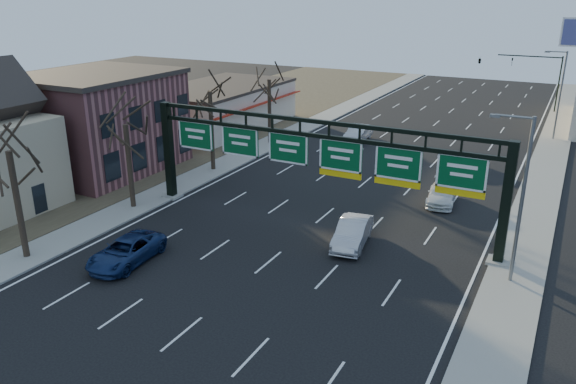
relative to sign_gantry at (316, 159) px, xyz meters
The scene contains 20 objects.
ground 9.24m from the sign_gantry, 91.15° to the right, with size 160.00×160.00×0.00m, color black.
sidewalk_left 18.24m from the sign_gantry, 137.20° to the left, with size 3.00×120.00×0.12m, color gray.
sidewalk_right 18.02m from the sign_gantry, 43.51° to the left, with size 3.00×120.00×0.12m, color gray.
dirt_strip_left 28.25m from the sign_gantry, 154.50° to the left, with size 21.00×120.00×0.06m, color #473D2B.
lane_markings 12.86m from the sign_gantry, 90.76° to the left, with size 21.60×120.00×0.01m, color white.
sign_gantry is the anchor object (origin of this frame).
brick_block 21.87m from the sign_gantry, behind, with size 10.40×12.40×8.30m.
cream_strip 30.24m from the sign_gantry, 135.86° to the left, with size 10.90×18.40×4.70m.
tree_near 17.89m from the sign_gantry, 137.20° to the right, with size 3.60×3.60×8.86m.
tree_gantry 13.53m from the sign_gantry, 166.97° to the right, with size 3.60×3.60×8.48m.
tree_mid 15.08m from the sign_gantry, 151.63° to the left, with size 3.60×3.60×9.24m.
tree_far 21.57m from the sign_gantry, 127.32° to the left, with size 3.60×3.60×8.86m.
streetlight_near 12.48m from the sign_gantry, ahead, with size 2.15×0.22×9.00m.
streetlight_far 34.29m from the sign_gantry, 68.96° to the left, with size 2.15×0.22×9.00m.
traffic_signal_mast 47.33m from the sign_gantry, 83.29° to the left, with size 10.16×0.54×7.00m.
car_blue_suv 12.82m from the sign_gantry, 126.90° to the right, with size 2.38×5.17×1.44m, color navy.
car_silver_sedan 5.25m from the sign_gantry, 25.87° to the right, with size 1.69×4.84×1.60m, color #A8A8AD.
car_white_wagon 11.16m from the sign_gantry, 52.28° to the left, with size 1.90×4.68×1.36m, color silver.
car_grey_far 19.02m from the sign_gantry, 71.46° to the left, with size 1.61×4.00×1.36m, color #46484B.
car_silver_distant 23.02m from the sign_gantry, 103.76° to the left, with size 1.74×4.98×1.64m, color #AAABAF.
Camera 1 is at (14.36, -23.10, 14.78)m, focal length 35.00 mm.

